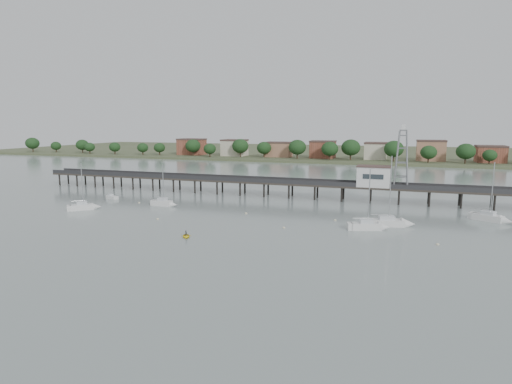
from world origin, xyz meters
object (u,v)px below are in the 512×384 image
Objects in this scene: yellow_dinghy at (186,237)px; pier at (278,183)px; sailboat_b at (166,203)px; sailboat_d at (394,223)px; sailboat_a at (86,207)px; lattice_tower at (402,159)px; sailboat_e at (494,219)px; white_tender at (112,197)px; sailboat_c at (372,226)px.

pier is at bearing 55.98° from yellow_dinghy.
sailboat_d is at bearing -3.49° from sailboat_b.
sailboat_b is 0.93× the size of sailboat_a.
lattice_tower reaches higher than sailboat_e.
white_tender is 1.47× the size of yellow_dinghy.
pier is at bearing 41.72° from white_tender.
lattice_tower reaches higher than sailboat_b.
sailboat_c is (-4.72, -29.81, -10.45)m from lattice_tower.
sailboat_c is at bearing -8.83° from sailboat_b.
yellow_dinghy is (-35.09, -46.01, -11.10)m from lattice_tower.
sailboat_d is 5.58× the size of yellow_dinghy.
sailboat_e is (49.84, -14.86, -3.15)m from pier.
sailboat_a is 2.97× the size of white_tender.
lattice_tower is 1.07× the size of sailboat_d.
yellow_dinghy is (-3.59, -46.01, -3.79)m from pier.
sailboat_a is (-37.20, -31.61, -3.14)m from pier.
sailboat_b is 52.92m from sailboat_d.
lattice_tower reaches higher than sailboat_d.
lattice_tower reaches higher than white_tender.
sailboat_c is 34.43m from yellow_dinghy.
sailboat_e is (71.92, 6.95, -0.01)m from sailboat_b.
sailboat_d is (52.80, -3.65, -0.02)m from sailboat_b.
sailboat_a is (-68.70, -31.61, -10.45)m from lattice_tower.
sailboat_c is (26.78, -29.81, -3.15)m from pier.
sailboat_b is 0.83× the size of sailboat_e.
sailboat_b is at bearing 97.83° from yellow_dinghy.
sailboat_c is at bearing -99.00° from lattice_tower.
sailboat_b is 72.25m from sailboat_e.
sailboat_b is 30.45m from yellow_dinghy.
lattice_tower reaches higher than sailboat_a.
sailboat_a reaches higher than pier.
sailboat_a is at bearing -155.29° from lattice_tower.
white_tender is (-18.70, 4.14, -0.23)m from sailboat_b.
sailboat_d is (67.92, 6.15, -0.02)m from sailboat_a.
sailboat_e is at bearing 14.69° from sailboat_c.
sailboat_d reaches higher than pier.
sailboat_b is 0.87× the size of sailboat_c.
sailboat_b is at bearing 152.45° from sailboat_c.
sailboat_b is 4.06× the size of yellow_dinghy.
yellow_dinghy is at bearing -127.33° from lattice_tower.
sailboat_a is at bearing -139.64° from pier.
lattice_tower reaches higher than sailboat_c.
white_tender is at bearing 61.11° from sailboat_a.
sailboat_b is at bearing 5.80° from white_tender.
white_tender is at bearing 151.56° from sailboat_c.
white_tender is at bearing -147.24° from sailboat_e.
yellow_dinghy is (33.61, -14.39, -0.65)m from sailboat_a.
pier is at bearing 45.12° from sailboat_b.
sailboat_a reaches higher than white_tender.
sailboat_b is at bearing -135.34° from pier.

